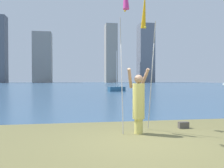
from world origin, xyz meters
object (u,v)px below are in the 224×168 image
kite_flag_right (145,13)px  person (139,101)px  bag (183,125)px  sailboat_3 (117,89)px

kite_flag_right → person: bearing=-116.4°
person → kite_flag_right: size_ratio=0.43×
bag → sailboat_3: sailboat_3 is taller
sailboat_3 → bag: bearing=-95.3°
kite_flag_right → sailboat_3: bearing=81.8°
person → bag: size_ratio=5.90×
kite_flag_right → bag: bearing=-19.9°
person → sailboat_3: sailboat_3 is taller
person → sailboat_3: 23.29m
person → sailboat_3: bearing=100.7°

